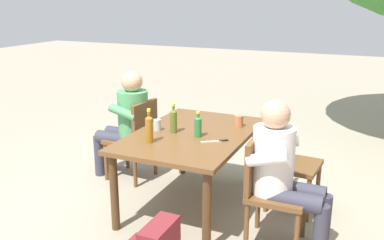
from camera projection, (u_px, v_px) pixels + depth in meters
name	position (u px, v px, depth m)	size (l,w,h in m)	color
ground_plane	(192.00, 205.00, 4.06)	(24.00, 24.00, 0.00)	gray
dining_table	(192.00, 142.00, 3.89)	(1.48, 0.99, 0.72)	brown
chair_near_left	(136.00, 136.00, 4.52)	(0.47, 0.47, 0.87)	brown
chair_far_right	(268.00, 186.00, 3.32)	(0.45, 0.45, 0.87)	brown
chair_far_left	(286.00, 157.00, 3.92)	(0.47, 0.47, 0.87)	brown
person_in_white_shirt	(127.00, 119.00, 4.53)	(0.47, 0.61, 1.18)	#4C935B
person_in_plaid_shirt	(283.00, 168.00, 3.24)	(0.47, 0.61, 1.18)	white
bottle_olive	(174.00, 120.00, 3.84)	(0.06, 0.06, 0.27)	#566623
bottle_amber	(149.00, 128.00, 3.57)	(0.06, 0.06, 0.29)	#996019
bottle_green	(198.00, 126.00, 3.73)	(0.06, 0.06, 0.23)	#287A38
cup_terracotta	(239.00, 121.00, 4.03)	(0.08, 0.08, 0.11)	#BC6B47
cup_steel	(157.00, 125.00, 3.92)	(0.07, 0.07, 0.10)	#B2B7BC
table_knife	(217.00, 141.00, 3.63)	(0.15, 0.21, 0.01)	silver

